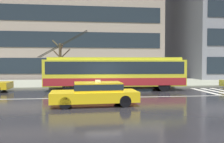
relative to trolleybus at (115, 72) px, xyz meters
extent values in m
plane|color=#242327|center=(-1.20, -2.92, -1.54)|extent=(160.00, 160.00, 0.00)
cube|color=gray|center=(-1.20, 6.60, -1.47)|extent=(80.00, 10.00, 0.14)
cube|color=beige|center=(7.18, -1.66, -1.54)|extent=(0.44, 4.40, 0.01)
cube|color=beige|center=(8.08, -1.66, -1.54)|extent=(0.44, 4.40, 0.01)
cube|color=silver|center=(-1.20, -4.12, -1.54)|extent=(72.00, 0.14, 0.01)
cube|color=yellow|center=(-0.02, 0.00, -0.04)|extent=(11.73, 2.89, 2.17)
cube|color=yellow|center=(-0.02, 0.00, 1.14)|extent=(11.03, 2.62, 0.20)
cube|color=#1E2833|center=(-0.02, 0.00, 0.39)|extent=(11.27, 2.91, 1.00)
cube|color=#A42329|center=(-0.02, 0.00, -0.74)|extent=(11.62, 2.92, 0.61)
cube|color=#1E2833|center=(5.75, -0.22, 0.39)|extent=(0.20, 2.17, 1.08)
cube|color=black|center=(5.60, -0.21, 0.94)|extent=(0.23, 1.87, 0.28)
cylinder|color=black|center=(-4.35, 0.51, 2.36)|extent=(4.06, 0.21, 2.29)
cylinder|color=black|center=(-4.37, -0.19, 2.36)|extent=(4.06, 0.21, 2.29)
cylinder|color=black|center=(3.98, 0.93, -1.02)|extent=(1.05, 0.34, 1.04)
cylinder|color=black|center=(3.90, -1.23, -1.02)|extent=(1.05, 0.34, 1.04)
cylinder|color=black|center=(-3.70, 1.22, -1.02)|extent=(1.05, 0.34, 1.04)
cylinder|color=black|center=(-3.78, -0.94, -1.02)|extent=(1.05, 0.34, 1.04)
cylinder|color=black|center=(-9.32, 0.72, -1.23)|extent=(0.62, 0.20, 0.62)
cube|color=yellow|center=(-1.99, -6.87, -1.03)|extent=(4.75, 2.02, 0.55)
cube|color=yellow|center=(-1.80, -6.86, -0.52)|extent=(2.59, 1.66, 0.48)
cube|color=#1E2833|center=(-1.80, -6.86, -0.50)|extent=(2.64, 1.68, 0.31)
cube|color=silver|center=(-1.80, -6.86, -0.21)|extent=(0.29, 0.17, 0.12)
cylinder|color=black|center=(-3.49, -7.74, -1.23)|extent=(0.63, 0.23, 0.62)
cylinder|color=black|center=(-3.57, -6.16, -1.23)|extent=(0.63, 0.23, 0.62)
cylinder|color=black|center=(-0.41, -7.58, -1.23)|extent=(0.63, 0.23, 0.62)
cylinder|color=black|center=(-0.49, -6.00, -1.23)|extent=(0.63, 0.23, 0.62)
cylinder|color=gray|center=(0.62, 2.64, -0.18)|extent=(0.08, 0.08, 2.44)
cylinder|color=gray|center=(-2.87, 2.64, -0.18)|extent=(0.08, 0.08, 2.44)
cylinder|color=gray|center=(0.62, 4.11, -0.18)|extent=(0.08, 0.08, 2.44)
cylinder|color=gray|center=(-2.87, 4.11, -0.18)|extent=(0.08, 0.08, 2.44)
cube|color=#99ADB2|center=(-1.13, 4.11, -0.13)|extent=(3.31, 0.04, 1.95)
cube|color=#B2B2B7|center=(-1.13, 3.37, 1.08)|extent=(3.79, 1.78, 0.08)
cube|color=brown|center=(-1.13, 3.74, -0.95)|extent=(2.44, 0.36, 0.08)
cylinder|color=#5C4B4B|center=(-1.35, 3.72, -0.96)|extent=(0.14, 0.14, 0.89)
cylinder|color=#5C4B4B|center=(-1.22, 3.82, -0.96)|extent=(0.14, 0.14, 0.89)
cylinder|color=#544256|center=(-1.29, 3.77, -0.23)|extent=(0.50, 0.50, 0.56)
sphere|color=tan|center=(-1.29, 3.77, 0.15)|extent=(0.21, 0.21, 0.21)
cone|color=#D22869|center=(-1.19, 3.84, 0.43)|extent=(1.57, 1.57, 0.31)
cylinder|color=#333333|center=(-1.19, 3.84, -0.08)|extent=(0.02, 0.02, 0.72)
cylinder|color=navy|center=(1.39, 2.14, -1.01)|extent=(0.14, 0.14, 0.78)
cylinder|color=navy|center=(1.47, 2.27, -1.01)|extent=(0.14, 0.14, 0.78)
cylinder|color=#231E29|center=(1.43, 2.21, -0.32)|extent=(0.50, 0.50, 0.60)
sphere|color=tan|center=(1.43, 2.21, 0.10)|extent=(0.23, 0.23, 0.23)
cone|color=#2F4F9F|center=(1.49, 2.31, 0.40)|extent=(1.26, 1.26, 0.31)
cylinder|color=#333333|center=(1.49, 2.31, -0.14)|extent=(0.02, 0.02, 0.77)
cylinder|color=#282345|center=(-2.19, 2.98, -1.01)|extent=(0.14, 0.14, 0.79)
cylinder|color=#282345|center=(-2.27, 2.84, -1.01)|extent=(0.14, 0.14, 0.79)
cylinder|color=#3D3739|center=(-2.23, 2.91, -0.29)|extent=(0.49, 0.49, 0.64)
sphere|color=tan|center=(-2.23, 2.91, 0.15)|extent=(0.24, 0.24, 0.24)
cone|color=black|center=(-2.29, 2.80, 0.44)|extent=(1.15, 1.15, 0.28)
cylinder|color=#333333|center=(-2.29, 2.80, -0.10)|extent=(0.02, 0.02, 0.80)
cylinder|color=#4A4B51|center=(0.42, 4.02, -0.95)|extent=(0.14, 0.14, 0.89)
cylinder|color=#4A4B51|center=(0.34, 3.89, -0.95)|extent=(0.14, 0.14, 0.89)
cylinder|color=#3E3B38|center=(0.38, 3.96, -0.22)|extent=(0.49, 0.49, 0.57)
sphere|color=tan|center=(0.38, 3.96, 0.18)|extent=(0.23, 0.23, 0.23)
cone|color=red|center=(0.32, 3.85, 0.47)|extent=(1.42, 1.42, 0.28)
cylinder|color=#333333|center=(0.32, 3.85, -0.04)|extent=(0.02, 0.02, 0.75)
cylinder|color=brown|center=(-5.05, 4.18, 0.68)|extent=(0.28, 0.28, 4.16)
cylinder|color=#4A3C31|center=(-4.54, 3.82, 1.69)|extent=(1.16, 0.86, 1.03)
cylinder|color=brown|center=(-5.37, 4.16, 1.68)|extent=(0.73, 0.17, 0.77)
cylinder|color=brown|center=(-5.43, 4.21, 2.69)|extent=(0.86, 0.19, 0.82)
cylinder|color=brown|center=(-4.89, 3.90, 2.24)|extent=(0.48, 0.71, 0.85)
cube|color=#1E2833|center=(-3.48, 12.39, 0.42)|extent=(23.00, 0.06, 2.14)
cube|color=#1E2833|center=(-3.48, 12.39, 3.98)|extent=(23.00, 0.06, 2.14)
cube|color=#1E2833|center=(-3.48, 12.39, 7.54)|extent=(23.00, 0.06, 2.14)
camera|label=1|loc=(-2.41, -19.24, 0.76)|focal=36.53mm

